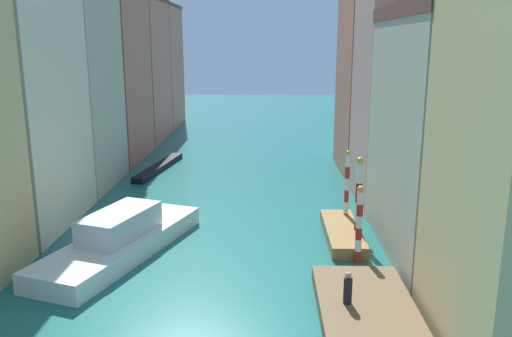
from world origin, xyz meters
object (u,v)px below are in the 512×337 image
mooring_pole_2 (347,187)px  gondola_black (159,167)px  waterfront_dock (367,310)px  vaporetto_white (121,239)px  mooring_pole_1 (358,198)px  person_on_dock (348,289)px  motorboat_0 (342,232)px  mooring_pole_0 (359,224)px

mooring_pole_2 → gondola_black: 20.76m
waterfront_dock → vaporetto_white: bearing=151.2°
waterfront_dock → gondola_black: (-14.05, 26.03, -0.08)m
vaporetto_white → gondola_black: (-1.88, 19.35, -0.58)m
mooring_pole_1 → vaporetto_white: (-13.20, -2.25, -1.70)m
waterfront_dock → person_on_dock: person_on_dock is taller
waterfront_dock → gondola_black: waterfront_dock is taller
person_on_dock → waterfront_dock: bearing=2.0°
waterfront_dock → mooring_pole_2: 11.87m
mooring_pole_1 → motorboat_0: bearing=157.5°
mooring_pole_1 → vaporetto_white: size_ratio=0.40×
person_on_dock → gondola_black: 29.24m
gondola_black → motorboat_0: size_ratio=1.55×
mooring_pole_0 → vaporetto_white: mooring_pole_0 is taller
mooring_pole_1 → mooring_pole_0: bearing=-98.4°
mooring_pole_0 → gondola_black: (-14.61, 20.29, -1.89)m
vaporetto_white → motorboat_0: bearing=11.8°
mooring_pole_0 → person_on_dock: bearing=-103.6°
mooring_pole_2 → motorboat_0: size_ratio=0.72×
waterfront_dock → gondola_black: size_ratio=0.72×
motorboat_0 → vaporetto_white: bearing=-168.2°
mooring_pole_2 → vaporetto_white: 13.96m
waterfront_dock → motorboat_0: bearing=88.5°
waterfront_dock → vaporetto_white: (-12.17, 6.68, 0.50)m
mooring_pole_0 → mooring_pole_1: mooring_pole_1 is taller
vaporetto_white → mooring_pole_2: bearing=21.0°
mooring_pole_0 → mooring_pole_2: mooring_pole_2 is taller
mooring_pole_0 → motorboat_0: (-0.33, 3.53, -1.80)m
vaporetto_white → motorboat_0: vaporetto_white is taller
mooring_pole_2 → person_on_dock: bearing=-97.8°
waterfront_dock → mooring_pole_0: mooring_pole_0 is taller
person_on_dock → gondola_black: (-13.22, 26.06, -1.06)m
vaporetto_white → gondola_black: 19.45m
mooring_pole_2 → gondola_black: (-14.82, 14.37, -2.19)m
mooring_pole_2 → gondola_black: bearing=135.9°
mooring_pole_0 → vaporetto_white: (-12.73, 0.94, -1.30)m
waterfront_dock → motorboat_0: motorboat_0 is taller
mooring_pole_1 → vaporetto_white: 13.50m
gondola_black → motorboat_0: motorboat_0 is taller
mooring_pole_2 → vaporetto_white: mooring_pole_2 is taller
mooring_pole_2 → mooring_pole_0: bearing=-92.0°
mooring_pole_1 → mooring_pole_2: (-0.26, 2.72, -0.09)m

